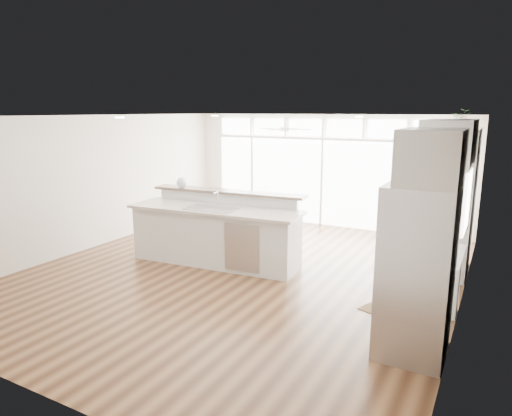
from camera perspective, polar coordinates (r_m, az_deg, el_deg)
The scene contains 24 objects.
floor at distance 8.10m, azimuth -1.83°, elevation -8.13°, with size 7.00×8.00×0.02m, color #452815.
ceiling at distance 7.60m, azimuth -1.97°, elevation 11.43°, with size 7.00×8.00×0.02m, color white.
wall_back at distance 11.32m, azimuth 8.43°, elevation 4.68°, with size 7.00×0.04×2.70m, color beige.
wall_front at distance 4.84m, azimuth -26.79°, elevation -6.56°, with size 7.00×0.04×2.70m, color beige.
wall_left at distance 9.95m, azimuth -19.59°, elevation 3.09°, with size 0.04×8.00×2.70m, color beige.
wall_right at distance 6.71m, azimuth 24.84°, elevation -1.41°, with size 0.04×8.00×2.70m, color beige.
glass_wall at distance 11.31m, azimuth 8.28°, elevation 3.14°, with size 5.80×0.06×2.08m, color white.
transom_row at distance 11.18m, azimuth 8.49°, elevation 9.89°, with size 5.90×0.06×0.40m, color white.
desk_window at distance 6.97m, azimuth 24.84°, elevation 0.73°, with size 0.04×0.85×0.85m, color white.
ceiling_fan at distance 10.31m, azimuth 3.63°, elevation 10.37°, with size 1.16×1.16×0.32m, color silver.
recessed_lights at distance 7.77m, azimuth -1.21°, elevation 11.30°, with size 3.40×3.00×0.02m, color white.
oven_cabinet at distance 8.52m, azimuth 23.45°, elevation 0.69°, with size 0.64×1.20×2.50m, color silver.
desk_nook at distance 7.30m, azimuth 21.42°, elevation -8.05°, with size 0.72×1.30×0.76m, color silver.
upper_cabinets at distance 6.90m, azimuth 23.01°, elevation 7.50°, with size 0.64×1.30×0.64m, color silver.
refrigerator at distance 5.55m, azimuth 19.46°, elevation -7.43°, with size 0.76×0.90×2.00m, color #ACADB1.
fridge_cabinet at distance 5.27m, azimuth 21.10°, elevation 5.97°, with size 0.64×0.90×0.60m, color silver.
framed_photos at distance 7.61m, azimuth 25.08°, elevation 0.43°, with size 0.06×0.22×0.80m, color black.
kitchen_island at distance 8.43m, azimuth -5.13°, elevation -2.67°, with size 3.25×1.22×1.29m, color silver.
rug at distance 6.87m, azimuth 16.70°, elevation -12.32°, with size 0.79×0.57×0.01m, color #3C2613.
office_chair at distance 7.60m, azimuth 18.94°, elevation -5.66°, with size 0.58×0.53×1.11m, color black.
fishbowl at distance 9.10m, azimuth -9.27°, elevation 3.14°, with size 0.21×0.21×0.21m, color silver.
monitor at distance 7.13m, azimuth 21.14°, elevation -3.60°, with size 0.08×0.48×0.40m, color black.
keyboard at distance 7.21m, azimuth 19.68°, elevation -4.92°, with size 0.11×0.28×0.01m, color white.
potted_plant at distance 8.38m, azimuth 24.25°, elevation 9.93°, with size 0.28×0.31×0.25m, color #336029.
Camera 1 is at (3.85, -6.55, 2.79)m, focal length 32.00 mm.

